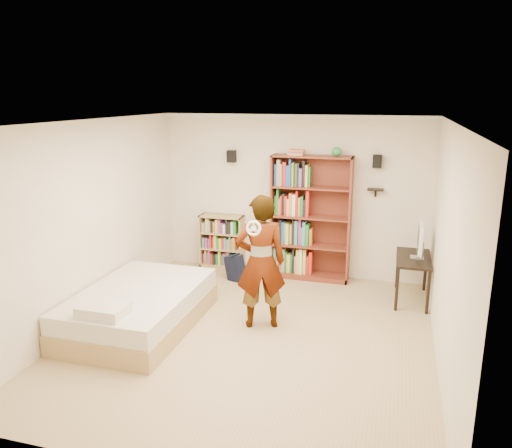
{
  "coord_description": "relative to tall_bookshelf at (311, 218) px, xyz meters",
  "views": [
    {
      "loc": [
        1.65,
        -5.6,
        3.0
      ],
      "look_at": [
        -0.11,
        0.6,
        1.33
      ],
      "focal_mm": 35.0,
      "sensor_mm": 36.0,
      "label": 1
    }
  ],
  "objects": [
    {
      "name": "room_shell",
      "position": [
        -0.34,
        -2.31,
        0.73
      ],
      "size": [
        4.52,
        5.02,
        2.71
      ],
      "color": "white",
      "rests_on": "ground"
    },
    {
      "name": "speaker_left",
      "position": [
        -1.39,
        0.09,
        0.97
      ],
      "size": [
        0.14,
        0.12,
        0.2
      ],
      "primitive_type": "cube",
      "color": "black",
      "rests_on": "room_shell"
    },
    {
      "name": "computer_desk",
      "position": [
        1.64,
        -0.52,
        -0.7
      ],
      "size": [
        0.5,
        0.99,
        0.68
      ],
      "primitive_type": null,
      "color": "black",
      "rests_on": "ground"
    },
    {
      "name": "daybed",
      "position": [
        -1.87,
        -2.42,
        -0.71
      ],
      "size": [
        1.41,
        2.17,
        0.64
      ],
      "primitive_type": null,
      "color": "silver",
      "rests_on": "ground"
    },
    {
      "name": "speaker_right",
      "position": [
        1.01,
        0.09,
        0.97
      ],
      "size": [
        0.14,
        0.12,
        0.2
      ],
      "primitive_type": "cube",
      "color": "black",
      "rests_on": "room_shell"
    },
    {
      "name": "crown_molding",
      "position": [
        -0.34,
        -2.31,
        1.64
      ],
      "size": [
        4.5,
        5.0,
        0.06
      ],
      "color": "white",
      "rests_on": "room_shell"
    },
    {
      "name": "navy_bag",
      "position": [
        -1.16,
        -0.46,
        -0.81
      ],
      "size": [
        0.38,
        0.32,
        0.44
      ],
      "primitive_type": null,
      "rotation": [
        0.0,
        0.0,
        -0.37
      ],
      "color": "black",
      "rests_on": "ground"
    },
    {
      "name": "tall_bookshelf",
      "position": [
        0.0,
        0.0,
        0.0
      ],
      "size": [
        1.3,
        0.38,
        2.07
      ],
      "primitive_type": null,
      "color": "brown",
      "rests_on": "ground"
    },
    {
      "name": "wii_wheel",
      "position": [
        -0.31,
        -2.3,
        0.4
      ],
      "size": [
        0.19,
        0.07,
        0.2
      ],
      "primitive_type": "torus",
      "rotation": [
        1.36,
        0.0,
        0.0
      ],
      "color": "white",
      "rests_on": "person"
    },
    {
      "name": "person",
      "position": [
        -0.31,
        -1.96,
        -0.14
      ],
      "size": [
        0.76,
        0.63,
        1.79
      ],
      "primitive_type": "imported",
      "rotation": [
        0.0,
        0.0,
        3.5
      ],
      "color": "black",
      "rests_on": "ground"
    },
    {
      "name": "ground",
      "position": [
        -0.34,
        -2.31,
        -1.03
      ],
      "size": [
        4.5,
        5.0,
        0.01
      ],
      "primitive_type": "cube",
      "color": "tan",
      "rests_on": "ground"
    },
    {
      "name": "imac",
      "position": [
        1.69,
        -0.55,
        -0.09
      ],
      "size": [
        0.17,
        0.54,
        0.53
      ],
      "primitive_type": null,
      "rotation": [
        0.0,
        0.0,
        -0.12
      ],
      "color": "white",
      "rests_on": "computer_desk"
    },
    {
      "name": "low_bookshelf",
      "position": [
        -1.57,
        0.05,
        -0.55
      ],
      "size": [
        0.77,
        0.29,
        0.97
      ],
      "primitive_type": null,
      "color": "tan",
      "rests_on": "ground"
    },
    {
      "name": "wall_shelf",
      "position": [
        1.01,
        0.1,
        0.52
      ],
      "size": [
        0.25,
        0.16,
        0.02
      ],
      "primitive_type": "cube",
      "color": "black",
      "rests_on": "room_shell"
    }
  ]
}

